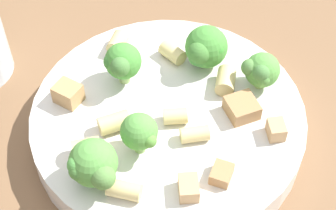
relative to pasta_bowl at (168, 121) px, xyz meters
name	(u,v)px	position (x,y,z in m)	size (l,w,h in m)	color
ground_plane	(168,132)	(0.00, 0.00, -0.02)	(2.00, 2.00, 0.00)	brown
pasta_bowl	(168,121)	(0.00, 0.00, 0.00)	(0.24, 0.24, 0.03)	silver
broccoli_floret_0	(205,48)	(0.00, 0.07, 0.03)	(0.04, 0.04, 0.04)	#93B766
broccoli_floret_1	(261,71)	(0.06, 0.07, 0.03)	(0.03, 0.03, 0.04)	#93B766
broccoli_floret_2	(93,165)	(-0.01, -0.09, 0.03)	(0.04, 0.04, 0.04)	#93B766
broccoli_floret_3	(122,62)	(-0.05, 0.01, 0.04)	(0.03, 0.04, 0.04)	#9EC175
broccoli_floret_4	(143,134)	(0.00, -0.05, 0.04)	(0.03, 0.03, 0.04)	#84AD60
rigatoni_0	(114,123)	(-0.03, -0.04, 0.02)	(0.02, 0.02, 0.03)	#E0C67F
rigatoni_1	(124,190)	(0.01, -0.09, 0.02)	(0.01, 0.01, 0.03)	#E0C67F
rigatoni_2	(118,43)	(-0.08, 0.04, 0.02)	(0.02, 0.02, 0.02)	#E0C67F
rigatoni_3	(173,53)	(-0.03, 0.06, 0.02)	(0.01, 0.01, 0.02)	#E0C67F
rigatoni_4	(86,149)	(-0.03, -0.07, 0.02)	(0.02, 0.02, 0.02)	#E0C67F
rigatoni_5	(175,116)	(0.01, -0.01, 0.02)	(0.01, 0.01, 0.02)	#E0C67F
rigatoni_6	(226,81)	(0.03, 0.05, 0.02)	(0.02, 0.02, 0.03)	#E0C67F
rigatoni_7	(195,134)	(0.03, -0.01, 0.02)	(0.01, 0.01, 0.02)	#E0C67F
chicken_chunk_0	(276,130)	(0.09, 0.02, 0.02)	(0.02, 0.01, 0.01)	tan
chicken_chunk_1	(189,188)	(0.05, -0.06, 0.02)	(0.02, 0.02, 0.01)	tan
chicken_chunk_2	(242,108)	(0.06, 0.03, 0.02)	(0.03, 0.03, 0.01)	#A87A4C
chicken_chunk_3	(68,94)	(-0.08, -0.03, 0.02)	(0.02, 0.02, 0.02)	tan
chicken_chunk_4	(222,174)	(0.07, -0.04, 0.02)	(0.02, 0.02, 0.01)	#A87A4C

